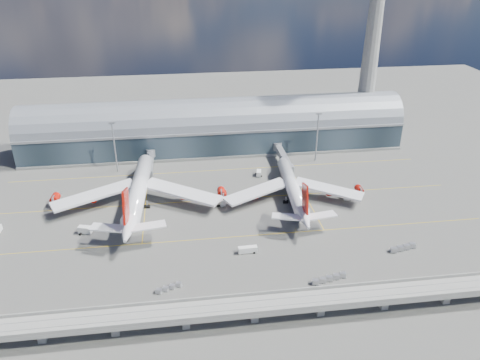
{
  "coord_description": "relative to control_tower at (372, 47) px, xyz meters",
  "views": [
    {
      "loc": [
        -18.28,
        -158.5,
        98.98
      ],
      "look_at": [
        4.56,
        10.0,
        14.0
      ],
      "focal_mm": 35.0,
      "sensor_mm": 36.0,
      "label": 1
    }
  ],
  "objects": [
    {
      "name": "service_truck_5",
      "position": [
        -88.06,
        -67.43,
        -50.32
      ],
      "size": [
        3.79,
        5.69,
        2.57
      ],
      "rotation": [
        0.0,
        0.0,
        0.36
      ],
      "color": "silver",
      "rests_on": "ground"
    },
    {
      "name": "jet_bridge_left",
      "position": [
        -118.88,
        -29.88,
        -46.46
      ],
      "size": [
        4.4,
        28.0,
        7.25
      ],
      "color": "gray",
      "rests_on": "ground"
    },
    {
      "name": "service_truck_4",
      "position": [
        -67.07,
        -41.76,
        -50.35
      ],
      "size": [
        2.93,
        4.74,
        2.56
      ],
      "rotation": [
        0.0,
        0.0,
        -0.22
      ],
      "color": "silver",
      "rests_on": "ground"
    },
    {
      "name": "control_tower",
      "position": [
        0.0,
        0.0,
        0.0
      ],
      "size": [
        19.0,
        19.0,
        103.0
      ],
      "color": "gray",
      "rests_on": "ground"
    },
    {
      "name": "floodlight_mast_right",
      "position": [
        -35.0,
        -28.0,
        -38.0
      ],
      "size": [
        3.0,
        0.7,
        25.7
      ],
      "color": "gray",
      "rests_on": "ground"
    },
    {
      "name": "service_truck_1",
      "position": [
        -141.93,
        -82.71,
        -50.15
      ],
      "size": [
        5.52,
        3.63,
        2.94
      ],
      "rotation": [
        0.0,
        0.0,
        1.29
      ],
      "color": "silver",
      "rests_on": "ground"
    },
    {
      "name": "guideway",
      "position": [
        -85.0,
        -138.0,
        -46.34
      ],
      "size": [
        220.0,
        8.5,
        7.2
      ],
      "color": "gray",
      "rests_on": "ground"
    },
    {
      "name": "ground",
      "position": [
        -85.0,
        -83.0,
        -51.64
      ],
      "size": [
        500.0,
        500.0,
        0.0
      ],
      "primitive_type": "plane",
      "color": "#474744",
      "rests_on": "ground"
    },
    {
      "name": "service_truck_2",
      "position": [
        -81.81,
        -103.84,
        -50.34
      ],
      "size": [
        6.92,
        2.32,
        2.49
      ],
      "rotation": [
        0.0,
        0.0,
        1.61
      ],
      "color": "silver",
      "rests_on": "ground"
    },
    {
      "name": "cargo_train_1",
      "position": [
        -57.44,
        -123.11,
        -50.75
      ],
      "size": [
        12.78,
        4.42,
        1.69
      ],
      "rotation": [
        0.0,
        0.0,
        1.34
      ],
      "color": "gray",
      "rests_on": "ground"
    },
    {
      "name": "jet_bridge_right",
      "position": [
        -53.21,
        -31.82,
        -46.46
      ],
      "size": [
        4.4,
        32.0,
        7.25
      ],
      "color": "gray",
      "rests_on": "ground"
    },
    {
      "name": "floodlight_mast_left",
      "position": [
        -135.0,
        -28.0,
        -38.0
      ],
      "size": [
        3.0,
        0.7,
        25.7
      ],
      "color": "gray",
      "rests_on": "ground"
    },
    {
      "name": "service_truck_3",
      "position": [
        -32.93,
        -68.77,
        -50.07
      ],
      "size": [
        3.59,
        6.68,
        3.06
      ],
      "rotation": [
        0.0,
        0.0,
        -0.19
      ],
      "color": "silver",
      "rests_on": "ground"
    },
    {
      "name": "airliner_left",
      "position": [
        -122.53,
        -63.96,
        -44.88
      ],
      "size": [
        73.87,
        77.61,
        23.65
      ],
      "rotation": [
        0.0,
        0.0,
        -0.06
      ],
      "color": "white",
      "rests_on": "ground"
    },
    {
      "name": "airliner_right",
      "position": [
        -56.82,
        -67.89,
        -46.2
      ],
      "size": [
        63.25,
        66.11,
        20.97
      ],
      "rotation": [
        0.0,
        0.0,
        -0.06
      ],
      "color": "white",
      "rests_on": "ground"
    },
    {
      "name": "cargo_train_0",
      "position": [
        -110.03,
        -120.63,
        -50.86
      ],
      "size": [
        8.83,
        4.54,
        1.49
      ],
      "rotation": [
        0.0,
        0.0,
        1.2
      ],
      "color": "gray",
      "rests_on": "ground"
    },
    {
      "name": "terminal",
      "position": [
        -85.0,
        -5.01,
        -40.3
      ],
      "size": [
        200.0,
        30.0,
        28.0
      ],
      "color": "#1D2931",
      "rests_on": "ground"
    },
    {
      "name": "taxi_lines",
      "position": [
        -85.0,
        -60.89,
        -51.63
      ],
      "size": [
        200.0,
        80.12,
        0.01
      ],
      "color": "gold",
      "rests_on": "ground"
    },
    {
      "name": "cargo_train_2",
      "position": [
        -25.45,
        -109.72,
        -50.7
      ],
      "size": [
        10.86,
        4.05,
        1.79
      ],
      "rotation": [
        0.0,
        0.0,
        1.34
      ],
      "color": "gray",
      "rests_on": "ground"
    }
  ]
}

